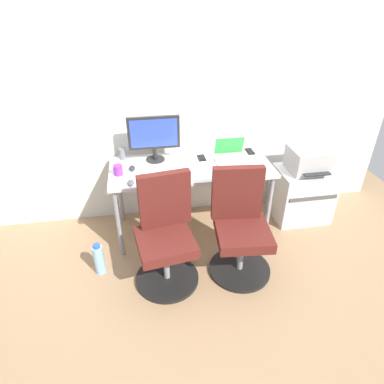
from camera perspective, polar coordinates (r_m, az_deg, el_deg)
ground_plane at (r=3.46m, az=-0.14°, el=-6.31°), size 5.28×5.28×0.00m
back_wall at (r=3.23m, az=-1.41°, el=16.81°), size 4.40×0.04×2.60m
desk at (r=3.10m, az=-0.16°, el=3.38°), size 1.50×0.64×0.73m
office_chair_left at (r=2.69m, az=-4.62°, el=-7.69°), size 0.54×0.54×0.94m
office_chair_right at (r=2.80m, az=8.38°, el=-6.26°), size 0.54×0.54×0.94m
side_cabinet at (r=3.68m, az=18.52°, el=-0.28°), size 0.56×0.46×0.56m
printer at (r=3.49m, az=19.63°, el=5.31°), size 0.38×0.40×0.24m
water_bottle_on_floor at (r=3.00m, az=-15.86°, el=-11.17°), size 0.09×0.09×0.31m
desktop_monitor at (r=3.09m, az=-6.63°, el=9.72°), size 0.48×0.18×0.43m
open_laptop at (r=3.17m, az=6.80°, el=6.38°), size 0.31×0.28×0.22m
keyboard_by_monitor at (r=2.98m, az=-5.50°, el=3.84°), size 0.34×0.12×0.02m
keyboard_by_laptop at (r=2.95m, az=8.85°, el=3.20°), size 0.34×0.12×0.02m
mouse_by_monitor at (r=3.04m, az=-10.38°, el=4.10°), size 0.06×0.10×0.03m
mouse_by_laptop at (r=2.80m, az=-10.61°, el=1.60°), size 0.06×0.10×0.03m
coffee_mug at (r=2.96m, az=-12.74°, el=3.75°), size 0.08×0.08×0.09m
pen_cup at (r=3.25m, az=-11.97°, el=6.53°), size 0.07×0.07×0.10m
phone_near_laptop at (r=3.39m, az=10.04°, el=6.98°), size 0.07×0.14×0.01m
phone_near_monitor at (r=3.20m, az=1.70°, el=5.93°), size 0.07×0.14×0.01m
paper_pile at (r=2.99m, az=2.19°, el=3.96°), size 0.21×0.30×0.01m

